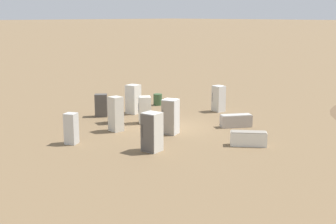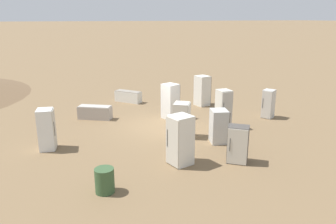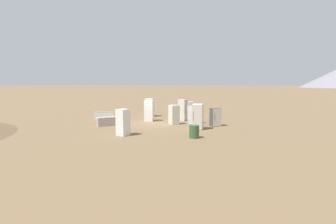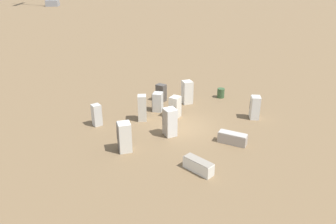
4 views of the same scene
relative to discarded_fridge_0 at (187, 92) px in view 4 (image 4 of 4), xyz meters
name	(u,v)px [view 4 (image 4 of 4)]	position (x,y,z in m)	size (l,w,h in m)	color
ground_plane	(183,127)	(4.45, -0.98, -0.95)	(1000.00, 1000.00, 0.00)	brown
discarded_fridge_0	(187,92)	(0.00, 0.00, 0.00)	(0.91, 0.93, 1.90)	silver
discarded_fridge_1	(158,102)	(1.34, -2.53, -0.21)	(0.97, 0.93, 1.48)	silver
discarded_fridge_2	(124,137)	(7.24, -4.99, -0.01)	(0.91, 0.91, 1.87)	silver
discarded_fridge_3	(232,138)	(7.03, 1.80, -0.59)	(1.49, 1.85, 0.73)	#A89E93
discarded_fridge_4	(161,93)	(-0.72, -2.08, -0.23)	(0.95, 0.97, 1.44)	#4C4742
discarded_fridge_5	(97,115)	(3.45, -7.00, -0.16)	(0.77, 0.79, 1.57)	silver
discarded_fridge_6	(170,122)	(5.51, -2.04, 0.00)	(0.97, 0.97, 1.90)	white
discarded_fridge_7	(175,107)	(2.62, -1.34, -0.14)	(1.01, 1.01, 1.62)	beige
discarded_fridge_8	(142,108)	(2.94, -3.78, 0.02)	(0.73, 0.64, 1.94)	beige
discarded_fridge_9	(255,108)	(3.51, 4.47, -0.08)	(0.84, 0.77, 1.74)	white
discarded_fridge_10	(198,166)	(9.90, -0.95, -0.59)	(1.74, 1.58, 0.73)	silver
rusty_barrel	(221,93)	(-0.96, 3.09, -0.54)	(0.61, 0.61, 0.81)	#385633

